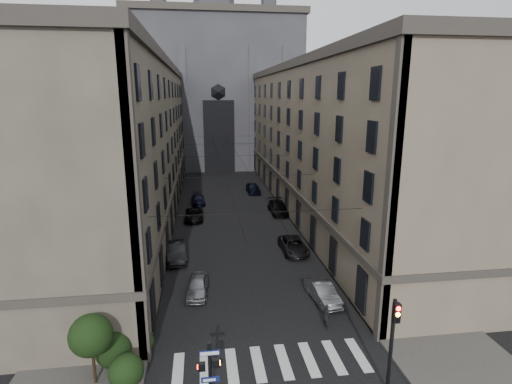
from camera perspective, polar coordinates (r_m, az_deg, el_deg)
name	(u,v)px	position (r m, az deg, el deg)	size (l,w,h in m)	color
sidewalk_left	(149,214)	(53.19, -15.04, -3.03)	(7.00, 80.00, 0.15)	#383533
sidewalk_right	(308,208)	(54.58, 7.40, -2.24)	(7.00, 80.00, 0.15)	#383533
zebra_crossing	(271,362)	(24.89, 2.16, -23.16)	(11.00, 3.20, 0.01)	beige
building_left	(120,142)	(51.86, -18.92, 6.76)	(13.60, 60.60, 18.85)	#494238
building_right	(332,139)	(53.68, 10.76, 7.46)	(13.60, 60.60, 18.85)	brown
gothic_tower	(216,82)	(89.68, -5.78, 15.43)	(35.00, 23.00, 58.00)	#2D2D33
pedestrian_signal_left	(210,374)	(20.45, -6.61, -24.47)	(1.02, 0.38, 4.00)	black
traffic_light_right	(393,335)	(22.19, 18.97, -18.76)	(0.34, 0.50, 5.20)	black
shrub_cluster	(111,348)	(24.15, -20.07, -20.16)	(3.90, 4.40, 3.90)	black
tram_wires	(230,157)	(50.94, -3.76, 4.97)	(14.00, 60.00, 0.43)	black
car_left_near	(197,286)	(31.75, -8.37, -13.13)	(1.62, 4.03, 1.37)	gray
car_left_midnear	(176,252)	(38.11, -11.36, -8.36)	(1.70, 4.87, 1.60)	black
car_left_midfar	(194,215)	(49.50, -8.83, -3.25)	(2.18, 4.72, 1.31)	black
car_left_far	(198,199)	(56.69, -8.28, -1.06)	(1.82, 4.48, 1.30)	black
car_right_near	(323,292)	(30.91, 9.50, -13.95)	(1.46, 4.18, 1.38)	slate
car_right_midnear	(294,246)	(39.28, 5.39, -7.64)	(2.29, 4.97, 1.38)	black
car_right_midfar	(278,208)	(51.67, 3.22, -2.24)	(2.19, 5.39, 1.56)	black
car_right_far	(253,188)	(62.34, -0.42, 0.57)	(1.88, 4.68, 1.60)	black
pedestrian	(326,316)	(27.76, 10.04, -17.10)	(0.60, 0.39, 1.64)	black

